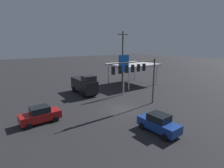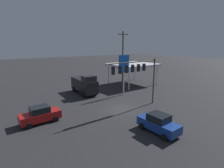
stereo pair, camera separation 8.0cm
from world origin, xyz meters
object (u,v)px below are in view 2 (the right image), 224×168
sedan_far (40,115)px  delivery_truck (84,85)px  price_sign (124,66)px  sedan_waiting (158,123)px  traffic_signal_assembly (136,71)px  utility_pole (123,59)px

sedan_far → delivery_truck: (-9.65, -7.81, 0.74)m
price_sign → sedan_waiting: bearing=65.3°
traffic_signal_assembly → sedan_far: traffic_signal_assembly is taller
traffic_signal_assembly → sedan_far: bearing=-13.7°
traffic_signal_assembly → utility_pole: size_ratio=0.74×
price_sign → sedan_far: size_ratio=1.57×
utility_pole → price_sign: bearing=53.6°
price_sign → delivery_truck: size_ratio=1.02×
price_sign → sedan_waiting: price_sign is taller
delivery_truck → sedan_waiting: bearing=0.9°
utility_pole → delivery_truck: utility_pole is taller
price_sign → utility_pole: bearing=-126.4°
sedan_far → sedan_waiting: bearing=132.4°
traffic_signal_assembly → price_sign: price_sign is taller
traffic_signal_assembly → sedan_far: size_ratio=1.85×
utility_pole → traffic_signal_assembly: bearing=60.0°
utility_pole → delivery_truck: bearing=-8.8°
traffic_signal_assembly → sedan_waiting: (2.78, 6.44, -4.33)m
utility_pole → sedan_far: bearing=20.7°
sedan_waiting → price_sign: bearing=153.8°
traffic_signal_assembly → price_sign: 6.88m
sedan_far → sedan_waiting: 13.13m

